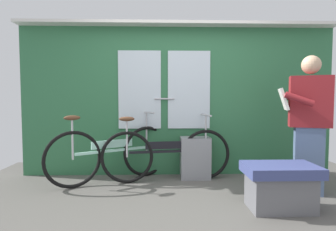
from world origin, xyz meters
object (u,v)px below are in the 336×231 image
object	(u,v)px
passenger_reading_newspaper	(308,122)
bicycle_leaning_behind	(167,154)
bench_seat_corner	(280,186)
trash_bin_by_wall	(195,158)
bicycle_near_door	(112,153)

from	to	relation	value
passenger_reading_newspaper	bicycle_leaning_behind	bearing A→B (deg)	1.35
bicycle_leaning_behind	passenger_reading_newspaper	xyz separation A→B (m)	(1.61, -0.52, 0.47)
passenger_reading_newspaper	bench_seat_corner	world-z (taller)	passenger_reading_newspaper
bicycle_leaning_behind	trash_bin_by_wall	size ratio (longest dim) A/B	3.04
passenger_reading_newspaper	bench_seat_corner	distance (m)	0.90
bicycle_leaning_behind	trash_bin_by_wall	world-z (taller)	bicycle_leaning_behind
bicycle_near_door	passenger_reading_newspaper	world-z (taller)	passenger_reading_newspaper
bicycle_leaning_behind	trash_bin_by_wall	distance (m)	0.43
passenger_reading_newspaper	trash_bin_by_wall	bearing A→B (deg)	-9.49
bicycle_leaning_behind	passenger_reading_newspaper	world-z (taller)	passenger_reading_newspaper
passenger_reading_newspaper	trash_bin_by_wall	distance (m)	1.49
bicycle_near_door	bicycle_leaning_behind	bearing A→B (deg)	-30.71
bicycle_leaning_behind	passenger_reading_newspaper	size ratio (longest dim) A/B	1.09
passenger_reading_newspaper	bicycle_near_door	bearing A→B (deg)	6.65
bicycle_leaning_behind	bench_seat_corner	size ratio (longest dim) A/B	2.46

